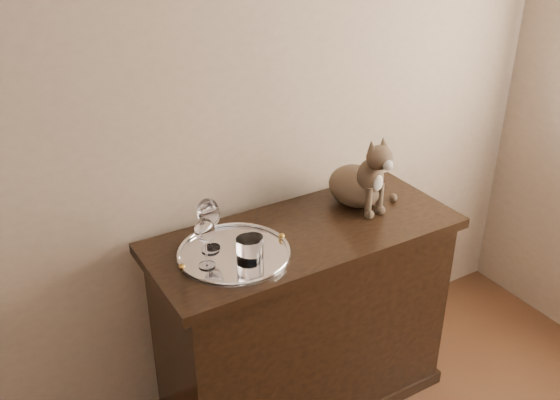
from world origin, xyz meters
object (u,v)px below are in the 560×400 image
(tumbler_a, at_px, (253,247))
(wine_glass_b, at_px, (211,227))
(wine_glass_c, at_px, (206,243))
(tray, at_px, (234,254))
(sideboard, at_px, (303,321))
(tumbler_b, at_px, (248,251))
(cat, at_px, (357,168))
(wine_glass_a, at_px, (209,225))

(tumbler_a, bearing_deg, wine_glass_b, 127.90)
(wine_glass_c, bearing_deg, wine_glass_b, 55.44)
(tray, xyz_separation_m, tumbler_a, (0.05, -0.05, 0.04))
(tray, height_order, tumbler_a, tumbler_a)
(sideboard, bearing_deg, wine_glass_b, 170.99)
(tray, relative_size, wine_glass_b, 2.29)
(tray, xyz_separation_m, tumbler_b, (0.02, -0.07, 0.05))
(sideboard, distance_m, wine_glass_b, 0.63)
(tray, xyz_separation_m, cat, (0.60, 0.10, 0.15))
(wine_glass_c, distance_m, tumbler_a, 0.17)
(wine_glass_c, xyz_separation_m, cat, (0.71, 0.12, 0.06))
(wine_glass_b, height_order, wine_glass_c, wine_glass_c)
(wine_glass_b, bearing_deg, sideboard, -9.01)
(tumbler_b, bearing_deg, tumbler_a, 35.24)
(sideboard, xyz_separation_m, tumbler_a, (-0.26, -0.07, 0.47))
(tumbler_a, bearing_deg, tray, 131.89)
(wine_glass_a, relative_size, cat, 0.64)
(wine_glass_b, height_order, tumbler_b, wine_glass_b)
(tumbler_a, relative_size, tumbler_b, 0.86)
(wine_glass_a, bearing_deg, tumbler_a, -46.28)
(tumbler_b, bearing_deg, sideboard, 17.30)
(tray, bearing_deg, wine_glass_a, 135.23)
(wine_glass_b, bearing_deg, wine_glass_c, -124.56)
(sideboard, bearing_deg, wine_glass_a, 172.78)
(tumbler_a, xyz_separation_m, tumbler_b, (-0.03, -0.02, 0.01))
(wine_glass_a, relative_size, wine_glass_c, 1.12)
(cat, bearing_deg, wine_glass_b, 178.69)
(tumbler_a, bearing_deg, wine_glass_a, 133.72)
(sideboard, relative_size, wine_glass_b, 6.87)
(wine_glass_a, xyz_separation_m, wine_glass_c, (-0.05, -0.08, -0.01))
(wine_glass_b, xyz_separation_m, tumbler_a, (0.10, -0.13, -0.05))
(wine_glass_a, bearing_deg, wine_glass_c, -121.59)
(wine_glass_b, distance_m, tumbler_b, 0.17)
(sideboard, height_order, tumbler_a, tumbler_a)
(tumbler_a, height_order, cat, cat)
(sideboard, distance_m, tumbler_b, 0.57)
(sideboard, distance_m, cat, 0.66)
(wine_glass_c, bearing_deg, wine_glass_a, 58.41)
(cat, bearing_deg, wine_glass_a, 179.48)
(tray, relative_size, wine_glass_c, 2.19)
(sideboard, bearing_deg, cat, 15.72)
(tumbler_a, relative_size, cat, 0.25)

